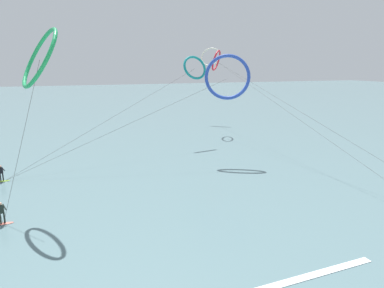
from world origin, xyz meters
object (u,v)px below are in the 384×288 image
at_px(surfer_lime, 1,174).
at_px(kite_teal, 194,68).
at_px(surfer_coral, 2,215).
at_px(kite_cobalt, 227,77).
at_px(kite_crimson, 217,61).
at_px(kite_emerald, 39,58).
at_px(kite_ivory, 211,57).

relative_size(surfer_lime, kite_teal, 0.06).
bearing_deg(kite_teal, surfer_coral, -148.10).
xyz_separation_m(kite_cobalt, kite_teal, (-0.34, 10.05, 0.98)).
distance_m(surfer_lime, kite_crimson, 36.34).
relative_size(kite_emerald, kite_crimson, 0.32).
bearing_deg(surfer_lime, surfer_coral, 53.71).
bearing_deg(surfer_lime, kite_ivory, 172.89).
bearing_deg(kite_cobalt, surfer_lime, -155.97).
xyz_separation_m(surfer_coral, kite_emerald, (3.46, 1.81, 11.17)).
bearing_deg(kite_crimson, kite_emerald, -7.35).
relative_size(kite_cobalt, kite_crimson, 0.61).
relative_size(kite_crimson, kite_teal, 1.71).
relative_size(surfer_lime, kite_crimson, 0.04).
bearing_deg(kite_cobalt, surfer_coral, -131.13).
height_order(kite_ivory, kite_crimson, kite_ivory).
distance_m(kite_cobalt, kite_teal, 10.10).
distance_m(surfer_lime, kite_ivory, 45.03).
height_order(surfer_lime, kite_cobalt, kite_cobalt).
bearing_deg(kite_emerald, surfer_coral, -78.59).
height_order(kite_ivory, kite_cobalt, kite_ivory).
bearing_deg(surfer_coral, kite_cobalt, 173.24).
relative_size(surfer_coral, kite_emerald, 0.12).
height_order(kite_emerald, kite_crimson, kite_emerald).
height_order(kite_ivory, kite_teal, kite_ivory).
relative_size(surfer_lime, kite_emerald, 0.12).
distance_m(kite_cobalt, kite_crimson, 17.69).
bearing_deg(kite_ivory, kite_teal, -80.77).
relative_size(surfer_coral, kite_teal, 0.06).
bearing_deg(kite_cobalt, kite_emerald, -131.84).
xyz_separation_m(kite_emerald, kite_crimson, (25.46, 24.77, 0.21)).
relative_size(surfer_coral, kite_crimson, 0.04).
height_order(surfer_lime, kite_ivory, kite_ivory).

